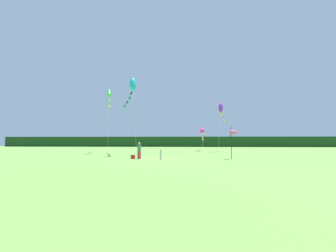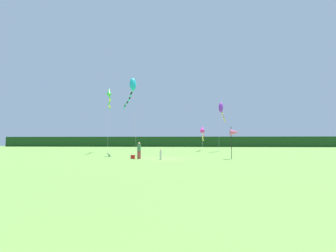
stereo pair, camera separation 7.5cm
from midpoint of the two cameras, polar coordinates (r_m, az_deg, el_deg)
name	(u,v)px [view 2 (the right image)]	position (r m, az deg, el deg)	size (l,w,h in m)	color
ground_plane	(164,158)	(24.95, -0.88, -8.15)	(120.00, 120.00, 0.00)	#6B9E42
distant_treeline	(177,142)	(69.82, 2.25, -3.96)	(108.00, 3.68, 3.06)	#193D19
person_adult	(139,150)	(24.44, -7.20, -5.91)	(0.39, 0.39, 1.76)	#B23338
person_child	(161,154)	(23.48, -1.77, -6.98)	(0.24, 0.24, 1.07)	silver
cooler_box	(133,157)	(24.83, -8.73, -7.67)	(0.42, 0.34, 0.40)	red
banner_flag_pole	(234,133)	(25.10, 16.42, -1.62)	(0.90, 0.70, 3.43)	black
kite_green	(109,95)	(36.90, -14.50, 7.51)	(2.99, 9.04, 10.08)	#B2B2B2
kite_cyan	(132,88)	(31.18, -9.00, 9.43)	(3.90, 8.15, 10.22)	#B2B2B2
kite_purple	(221,109)	(39.47, 13.31, 4.12)	(2.93, 8.91, 8.42)	#B2B2B2
kite_magenta	(202,131)	(41.69, 8.70, -1.23)	(1.37, 10.39, 4.74)	#B2B2B2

